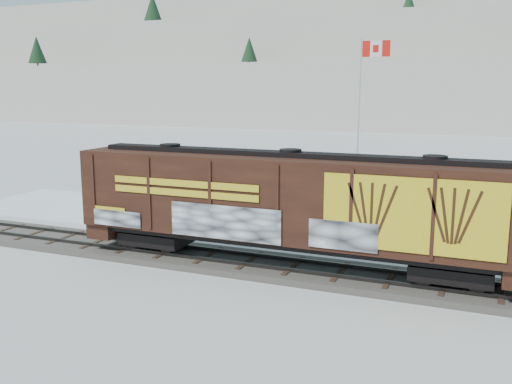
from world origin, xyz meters
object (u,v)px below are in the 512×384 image
at_px(car_white, 265,209).
at_px(car_dark, 464,227).
at_px(car_silver, 261,207).
at_px(flagpole, 359,145).
at_px(hopper_railcar, 290,202).

xyz_separation_m(car_white, car_dark, (10.72, -0.17, -0.02)).
height_order(car_silver, car_dark, car_silver).
relative_size(flagpole, car_dark, 1.98).
distance_m(flagpole, car_silver, 8.82).
relative_size(hopper_railcar, car_silver, 3.77).
bearing_deg(car_dark, hopper_railcar, 118.06).
bearing_deg(hopper_railcar, flagpole, 91.83).
distance_m(car_silver, car_white, 0.31).
distance_m(flagpole, car_dark, 10.78).
distance_m(hopper_railcar, flagpole, 15.22).
bearing_deg(car_dark, flagpole, 21.39).
xyz_separation_m(car_silver, car_dark, (10.98, -0.33, -0.06)).
distance_m(car_white, car_dark, 10.72).
distance_m(flagpole, car_white, 8.85).
xyz_separation_m(hopper_railcar, car_dark, (6.52, 7.59, -2.20)).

